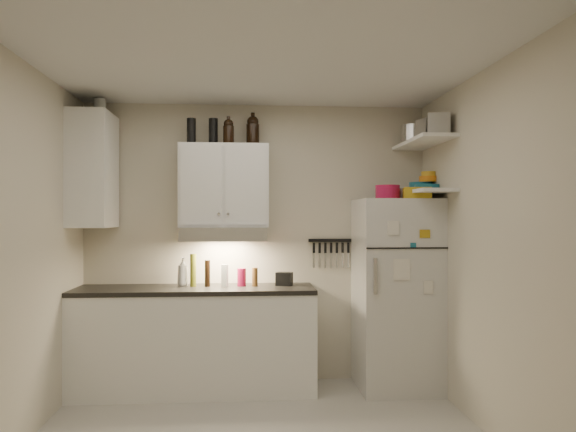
{
  "coord_description": "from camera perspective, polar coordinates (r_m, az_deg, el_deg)",
  "views": [
    {
      "loc": [
        -0.11,
        -3.8,
        1.54
      ],
      "look_at": [
        0.25,
        0.9,
        1.55
      ],
      "focal_mm": 35.0,
      "sensor_mm": 36.0,
      "label": 1
    }
  ],
  "objects": [
    {
      "name": "bowl_teal",
      "position": [
        5.3,
        13.35,
        2.88
      ],
      "size": [
        0.21,
        0.21,
        0.09
      ],
      "primitive_type": "cylinder",
      "color": "#16617E",
      "rests_on": "shelf_lo"
    },
    {
      "name": "shelf_hi",
      "position": [
        5.12,
        13.53,
        7.29
      ],
      "size": [
        0.3,
        0.95,
        0.03
      ],
      "primitive_type": "cube",
      "color": "white",
      "rests_on": "right_wall"
    },
    {
      "name": "pepper_mill",
      "position": [
        5.07,
        -3.38,
        -6.2
      ],
      "size": [
        0.07,
        0.07,
        0.17
      ],
      "primitive_type": "cylinder",
      "rotation": [
        0.0,
        0.0,
        0.36
      ],
      "color": "brown",
      "rests_on": "countertop"
    },
    {
      "name": "tin_b",
      "position": [
        4.87,
        15.06,
        8.92
      ],
      "size": [
        0.22,
        0.22,
        0.18
      ],
      "primitive_type": "cube",
      "rotation": [
        0.0,
        0.0,
        -0.3
      ],
      "color": "#AAAAAD",
      "rests_on": "shelf_hi"
    },
    {
      "name": "range_hood",
      "position": [
        5.08,
        -6.52,
        -1.82
      ],
      "size": [
        0.76,
        0.46,
        0.12
      ],
      "primitive_type": "cube",
      "color": "silver",
      "rests_on": "back_wall"
    },
    {
      "name": "side_cabinet",
      "position": [
        5.19,
        -19.21,
        4.41
      ],
      "size": [
        0.33,
        0.55,
        1.0
      ],
      "primitive_type": "cube",
      "color": "white",
      "rests_on": "left_wall"
    },
    {
      "name": "growler_b",
      "position": [
        5.25,
        -3.6,
        8.66
      ],
      "size": [
        0.15,
        0.15,
        0.28
      ],
      "primitive_type": null,
      "rotation": [
        0.0,
        0.0,
        0.35
      ],
      "color": "black",
      "rests_on": "upper_cabinet"
    },
    {
      "name": "oil_bottle",
      "position": [
        5.1,
        -9.62,
        -5.45
      ],
      "size": [
        0.06,
        0.06,
        0.29
      ],
      "primitive_type": "cylinder",
      "rotation": [
        0.0,
        0.0,
        0.03
      ],
      "color": "olive",
      "rests_on": "countertop"
    },
    {
      "name": "caddy",
      "position": [
        5.12,
        -0.39,
        -6.41
      ],
      "size": [
        0.17,
        0.14,
        0.12
      ],
      "primitive_type": "cube",
      "rotation": [
        0.0,
        0.0,
        -0.36
      ],
      "color": "black",
      "rests_on": "countertop"
    },
    {
      "name": "knife_strip",
      "position": [
        5.35,
        4.33,
        -2.48
      ],
      "size": [
        0.42,
        0.02,
        0.03
      ],
      "primitive_type": "cube",
      "color": "black",
      "rests_on": "back_wall"
    },
    {
      "name": "upper_cabinet",
      "position": [
        5.15,
        -6.5,
        3.05
      ],
      "size": [
        0.8,
        0.33,
        0.75
      ],
      "primitive_type": "cube",
      "color": "white",
      "rests_on": "back_wall"
    },
    {
      "name": "bowl_yellow",
      "position": [
        5.26,
        14.09,
        4.16
      ],
      "size": [
        0.13,
        0.13,
        0.04
      ],
      "primitive_type": "cylinder",
      "color": "gold",
      "rests_on": "bowl_orange"
    },
    {
      "name": "plates",
      "position": [
        5.17,
        13.99,
        2.8
      ],
      "size": [
        0.29,
        0.29,
        0.06
      ],
      "primitive_type": "cylinder",
      "rotation": [
        0.0,
        0.0,
        -0.32
      ],
      "color": "#16617E",
      "rests_on": "shelf_lo"
    },
    {
      "name": "stock_pot",
      "position": [
        5.4,
        12.72,
        8.02
      ],
      "size": [
        0.28,
        0.28,
        0.18
      ],
      "primitive_type": "cylinder",
      "rotation": [
        0.0,
        0.0,
        0.14
      ],
      "color": "silver",
      "rests_on": "shelf_hi"
    },
    {
      "name": "base_cabinet",
      "position": [
        5.14,
        -9.41,
        -12.48
      ],
      "size": [
        2.1,
        0.6,
        0.88
      ],
      "primitive_type": "cube",
      "color": "white",
      "rests_on": "floor"
    },
    {
      "name": "spice_jar",
      "position": [
        5.17,
        11.53,
        2.2
      ],
      "size": [
        0.08,
        0.08,
        0.1
      ],
      "primitive_type": "cylinder",
      "rotation": [
        0.0,
        0.0,
        -0.38
      ],
      "color": "silver",
      "rests_on": "fridge"
    },
    {
      "name": "tin_a",
      "position": [
        5.13,
        14.16,
        8.47
      ],
      "size": [
        0.22,
        0.21,
        0.18
      ],
      "primitive_type": "cube",
      "rotation": [
        0.0,
        0.0,
        0.26
      ],
      "color": "#AAAAAD",
      "rests_on": "shelf_hi"
    },
    {
      "name": "side_jar",
      "position": [
        5.33,
        -18.58,
        10.48
      ],
      "size": [
        0.11,
        0.11,
        0.14
      ],
      "primitive_type": "cylinder",
      "rotation": [
        0.0,
        0.0,
        -0.02
      ],
      "color": "silver",
      "rests_on": "side_cabinet"
    },
    {
      "name": "right_wall",
      "position": [
        4.18,
        19.97,
        -3.4
      ],
      "size": [
        0.02,
        3.0,
        2.6
      ],
      "primitive_type": "cube",
      "color": "beige",
      "rests_on": "ground"
    },
    {
      "name": "red_jar",
      "position": [
        5.09,
        -4.73,
        -6.21
      ],
      "size": [
        0.09,
        0.09,
        0.16
      ],
      "primitive_type": "cylinder",
      "rotation": [
        0.0,
        0.0,
        -0.12
      ],
      "color": "#AB1441",
      "rests_on": "countertop"
    },
    {
      "name": "soap_bottle",
      "position": [
        5.15,
        -10.63,
        -5.43
      ],
      "size": [
        0.14,
        0.14,
        0.29
      ],
      "primitive_type": "imported",
      "rotation": [
        0.0,
        0.0,
        0.35
      ],
      "color": "white",
      "rests_on": "countertop"
    },
    {
      "name": "vinegar_bottle",
      "position": [
        5.09,
        -8.19,
        -5.78
      ],
      "size": [
        0.06,
        0.06,
        0.24
      ],
      "primitive_type": "cylinder",
      "rotation": [
        0.0,
        0.0,
        -0.28
      ],
      "color": "black",
      "rests_on": "countertop"
    },
    {
      "name": "growler_a",
      "position": [
        5.13,
        -6.07,
        8.57
      ],
      "size": [
        0.12,
        0.12,
        0.23
      ],
      "primitive_type": null,
      "rotation": [
        0.0,
        0.0,
        -0.23
      ],
      "color": "black",
      "rests_on": "upper_cabinet"
    },
    {
      "name": "countertop",
      "position": [
        5.06,
        -9.41,
        -7.39
      ],
      "size": [
        2.1,
        0.62,
        0.04
      ],
      "primitive_type": "cube",
      "color": "black",
      "rests_on": "base_cabinet"
    },
    {
      "name": "ceiling",
      "position": [
        3.95,
        -2.72,
        15.6
      ],
      "size": [
        3.2,
        3.0,
        0.02
      ],
      "primitive_type": "cube",
      "color": "silver",
      "rests_on": "ground"
    },
    {
      "name": "bowl_orange",
      "position": [
        5.25,
        14.09,
        3.65
      ],
      "size": [
        0.17,
        0.17,
        0.05
      ],
      "primitive_type": "cylinder",
      "color": "orange",
      "rests_on": "bowl_teal"
    },
    {
      "name": "shelf_lo",
      "position": [
        5.08,
        13.53,
        2.36
      ],
      "size": [
        0.3,
        0.95,
        0.03
      ],
      "primitive_type": "cube",
      "color": "white",
      "rests_on": "right_wall"
    },
    {
      "name": "left_wall",
      "position": [
        4.09,
        -25.91,
        -3.46
      ],
      "size": [
        0.02,
        3.0,
        2.6
      ],
      "primitive_type": "cube",
      "color": "beige",
      "rests_on": "ground"
    },
    {
      "name": "book_stack",
      "position": [
        5.0,
        12.95,
        2.26
      ],
      "size": [
        0.28,
        0.33,
        0.1
      ],
      "primitive_type": "cube",
      "rotation": [
        0.0,
        0.0,
        -0.22
      ],
      "color": "#B38E16",
      "rests_on": "fridge"
    },
    {
      "name": "back_wall",
      "position": [
        5.32,
        -3.19,
        -2.71
      ],
      "size": [
        3.2,
        0.02,
        2.6
      ],
      "primitive_type": "cube",
      "color": "beige",
      "rests_on": "ground"
    },
    {
      "name": "clear_bottle",
      "position": [
        5.07,
        -6.44,
        -6.02
      ],
      "size": [
        0.09,
        0.09,
        0.2
      ],
      "primitive_type": "cylinder",
      "rotation": [
        0.0,
        0.0,
        -0.39
      ],
      "color": "silver",
      "rests_on": "countertop"
    },
    {
      "name": "thermos_b",
      "position": [
        5.19,
        -9.79,
        8.48
      ],
      "size": [
        0.11,
        0.11,
        0.23
      ],
      "primitive_type": "cylinder",
      "rotation": [
        0.0,
        0.0,
        0.42
      ],
      "color": "black",
      "rests_on": "upper_cabinet"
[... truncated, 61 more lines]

